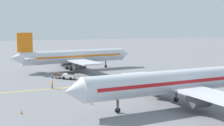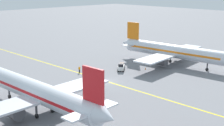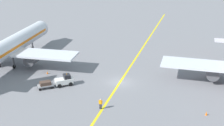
# 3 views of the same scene
# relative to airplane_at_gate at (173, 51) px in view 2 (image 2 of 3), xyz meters

# --- Properties ---
(ground_plane) EXTENTS (400.00, 400.00, 0.00)m
(ground_plane) POSITION_rel_airplane_at_gate_xyz_m (23.49, -1.34, -3.71)
(ground_plane) COLOR slate
(apron_yellow_centreline) EXTENTS (3.51, 119.97, 0.01)m
(apron_yellow_centreline) POSITION_rel_airplane_at_gate_xyz_m (23.49, -1.34, -3.71)
(apron_yellow_centreline) COLOR yellow
(apron_yellow_centreline) RESTS_ON ground
(airplane_at_gate) EXTENTS (28.38, 35.55, 10.60)m
(airplane_at_gate) POSITION_rel_airplane_at_gate_xyz_m (0.00, 0.00, 0.00)
(airplane_at_gate) COLOR silver
(airplane_at_gate) RESTS_ON ground
(airplane_adjacent_stand) EXTENTS (28.24, 35.52, 10.60)m
(airplane_adjacent_stand) POSITION_rel_airplane_at_gate_xyz_m (43.99, 3.58, 0.00)
(airplane_adjacent_stand) COLOR silver
(airplane_adjacent_stand) RESTS_ON ground
(baggage_tug_white) EXTENTS (3.26, 3.08, 2.11)m
(baggage_tug_white) POSITION_rel_airplane_at_gate_xyz_m (14.69, -5.41, -2.81)
(baggage_tug_white) COLOR white
(baggage_tug_white) RESTS_ON ground
(baggage_cart_trailing) EXTENTS (2.89, 2.75, 1.24)m
(baggage_cart_trailing) POSITION_rel_airplane_at_gate_xyz_m (12.17, -7.54, -2.95)
(baggage_cart_trailing) COLOR gray
(baggage_cart_trailing) RESTS_ON ground
(ground_crew_worker) EXTENTS (0.58, 0.23, 1.68)m
(ground_crew_worker) POSITION_rel_airplane_at_gate_xyz_m (23.48, -11.35, -2.80)
(ground_crew_worker) COLOR #23232D
(ground_crew_worker) RESTS_ON ground
(traffic_cone_near_nose) EXTENTS (0.32, 0.32, 0.55)m
(traffic_cone_near_nose) POSITION_rel_airplane_at_gate_xyz_m (9.33, -1.80, -3.43)
(traffic_cone_near_nose) COLOR orange
(traffic_cone_near_nose) RESTS_ON ground
(traffic_cone_by_wingtip) EXTENTS (0.32, 0.32, 0.55)m
(traffic_cone_by_wingtip) POSITION_rel_airplane_at_gate_xyz_m (39.57, -19.21, -3.43)
(traffic_cone_by_wingtip) COLOR orange
(traffic_cone_by_wingtip) RESTS_ON ground
(traffic_cone_far_edge) EXTENTS (0.32, 0.32, 0.55)m
(traffic_cone_far_edge) POSITION_rel_airplane_at_gate_xyz_m (38.51, -8.35, -3.43)
(traffic_cone_far_edge) COLOR orange
(traffic_cone_far_edge) RESTS_ON ground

